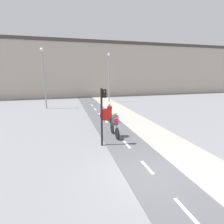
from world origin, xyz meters
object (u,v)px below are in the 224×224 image
at_px(traffic_light_pole, 103,111).
at_px(street_lamp_sidewalk, 109,73).
at_px(cyclist_near, 115,125).
at_px(cyclist_far, 109,114).
at_px(street_lamp_far, 44,72).

height_order(traffic_light_pole, street_lamp_sidewalk, street_lamp_sidewalk).
relative_size(traffic_light_pole, street_lamp_sidewalk, 0.49).
xyz_separation_m(cyclist_near, cyclist_far, (0.48, 3.28, -0.05)).
bearing_deg(street_lamp_far, cyclist_far, -53.36).
bearing_deg(street_lamp_sidewalk, traffic_light_pole, -105.52).
height_order(street_lamp_far, street_lamp_sidewalk, street_lamp_far).
distance_m(street_lamp_sidewalk, cyclist_near, 13.66).
height_order(traffic_light_pole, street_lamp_far, street_lamp_far).
xyz_separation_m(street_lamp_far, cyclist_near, (4.93, -10.57, -3.26)).
bearing_deg(cyclist_near, street_lamp_far, 115.03).
bearing_deg(cyclist_far, cyclist_near, -98.38).
bearing_deg(traffic_light_pole, street_lamp_far, 108.67).
distance_m(traffic_light_pole, street_lamp_sidewalk, 14.75).
bearing_deg(street_lamp_sidewalk, cyclist_far, -104.20).
bearing_deg(cyclist_near, street_lamp_sidewalk, 77.25).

